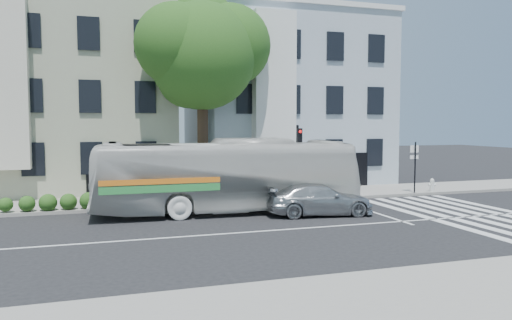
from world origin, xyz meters
name	(u,v)px	position (x,y,z in m)	size (l,w,h in m)	color
ground	(251,232)	(0.00, 0.00, 0.00)	(120.00, 120.00, 0.00)	black
sidewalk_far	(205,199)	(0.00, 8.00, 0.07)	(80.00, 4.00, 0.15)	gray
sidewalk_near	(360,305)	(0.00, -8.00, 0.07)	(80.00, 4.00, 0.15)	gray
building_left	(66,99)	(-7.00, 15.00, 5.50)	(12.00, 10.00, 11.00)	#A0A187
building_right	(283,102)	(7.00, 15.00, 5.50)	(12.00, 10.00, 11.00)	#9EB0BC
street_tree	(202,50)	(0.06, 8.74, 7.83)	(7.30, 5.90, 11.10)	#2D2116
bus	(227,176)	(0.22, 4.27, 1.66)	(11.93, 2.79, 3.32)	silver
sedan	(319,199)	(3.88, 2.37, 0.68)	(4.71, 1.91, 1.37)	#ACAFB3
hedge	(88,201)	(-5.75, 6.30, 0.50)	(8.50, 0.84, 0.70)	#366320
traffic_signal	(298,153)	(4.36, 5.94, 2.53)	(0.41, 0.52, 3.92)	black
fire_hydrant	(432,185)	(12.73, 6.30, 0.53)	(0.43, 0.28, 0.75)	silver
far_sign_pole	(415,161)	(11.49, 6.23, 1.92)	(0.51, 0.18, 2.83)	black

